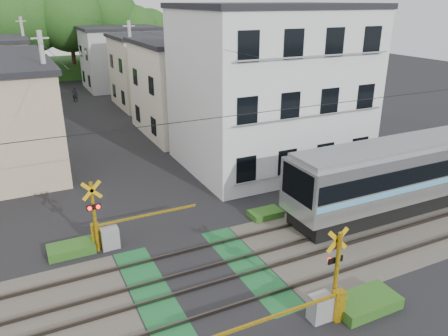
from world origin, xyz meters
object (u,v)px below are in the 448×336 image
apartment_block (270,87)px  crossing_signal_far (107,232)px  pedestrian (75,94)px  crossing_signal_near (324,301)px

apartment_block → crossing_signal_far: bearing=-152.2°
apartment_block → pedestrian: (-8.14, 22.94, -3.89)m
pedestrian → apartment_block: bearing=133.8°
crossing_signal_far → pedestrian: crossing_signal_far is taller
crossing_signal_far → pedestrian: size_ratio=3.08×
crossing_signal_near → apartment_block: apartment_block is taller
crossing_signal_near → pedestrian: bearing=93.5°
crossing_signal_near → apartment_block: size_ratio=0.46×
apartment_block → crossing_signal_near: bearing=-114.2°
crossing_signal_near → apartment_block: 14.95m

